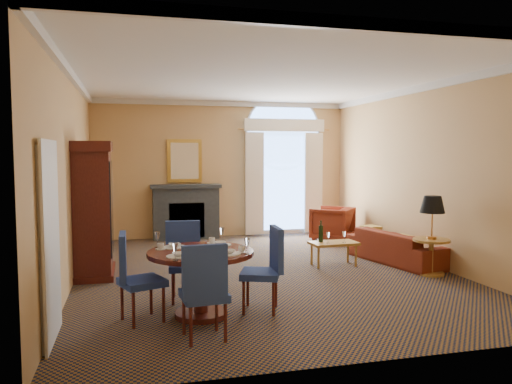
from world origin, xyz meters
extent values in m
plane|color=#101932|center=(0.00, 0.00, 0.00)|extent=(7.50, 7.50, 0.00)
cube|color=tan|center=(0.00, 3.75, 1.60)|extent=(6.00, 0.04, 3.20)
cube|color=tan|center=(-3.00, 0.00, 1.60)|extent=(0.04, 7.50, 3.20)
cube|color=tan|center=(3.00, 0.00, 1.60)|extent=(0.04, 7.50, 3.20)
cube|color=white|center=(0.00, 0.00, 3.20)|extent=(6.00, 7.50, 0.04)
cube|color=silver|center=(0.00, 0.00, 3.14)|extent=(6.00, 7.50, 0.12)
cube|color=silver|center=(-2.96, -2.40, 1.03)|extent=(0.08, 0.90, 2.06)
cube|color=#32373B|center=(-0.90, 3.55, 0.60)|extent=(1.50, 0.40, 1.20)
cube|color=#32373B|center=(-0.90, 3.52, 1.24)|extent=(1.60, 0.46, 0.08)
cube|color=gold|center=(-0.90, 3.72, 1.80)|extent=(0.80, 0.04, 1.00)
cube|color=white|center=(-0.90, 3.70, 1.80)|extent=(0.64, 0.02, 0.84)
cube|color=silver|center=(1.50, 3.73, 1.25)|extent=(1.90, 0.04, 2.50)
cube|color=#86ACE1|center=(1.50, 3.72, 1.25)|extent=(1.70, 0.02, 2.30)
cylinder|color=silver|center=(1.50, 3.73, 2.50)|extent=(1.90, 0.04, 1.90)
cube|color=#EEE2CA|center=(0.75, 3.61, 1.25)|extent=(0.45, 0.06, 2.45)
cube|color=#EEE2CA|center=(2.25, 3.61, 1.25)|extent=(0.45, 0.06, 2.45)
cube|color=#EEE2CA|center=(1.50, 3.61, 2.65)|extent=(2.00, 0.08, 0.30)
cube|color=#3F130E|center=(-2.72, 0.42, 1.00)|extent=(0.55, 1.00, 2.00)
cube|color=#3F130E|center=(-2.72, 0.42, 2.08)|extent=(0.62, 1.10, 0.16)
cube|color=#3F130E|center=(-2.72, 0.42, 0.05)|extent=(0.62, 1.10, 0.10)
cylinder|color=#3F130E|center=(-1.33, -2.02, 0.78)|extent=(1.28, 1.28, 0.05)
cylinder|color=#3F130E|center=(-1.33, -2.02, 0.38)|extent=(0.17, 0.17, 0.75)
cylinder|color=#3F130E|center=(-1.33, -2.02, 0.03)|extent=(0.64, 0.64, 0.06)
cylinder|color=white|center=(-1.04, -1.74, 0.81)|extent=(0.29, 0.29, 0.01)
imported|color=white|center=(-1.04, -1.74, 0.84)|extent=(0.15, 0.15, 0.04)
imported|color=white|center=(-1.12, -1.56, 0.85)|extent=(0.09, 0.09, 0.07)
cylinder|color=white|center=(-1.61, -1.74, 0.81)|extent=(0.29, 0.29, 0.01)
imported|color=white|center=(-1.61, -1.74, 0.84)|extent=(0.15, 0.15, 0.04)
imported|color=white|center=(-1.79, -1.82, 0.85)|extent=(0.09, 0.09, 0.07)
cylinder|color=white|center=(-1.61, -2.31, 0.81)|extent=(0.29, 0.29, 0.01)
imported|color=white|center=(-1.61, -2.31, 0.84)|extent=(0.15, 0.15, 0.04)
imported|color=white|center=(-1.54, -2.49, 0.85)|extent=(0.09, 0.09, 0.07)
cylinder|color=white|center=(-1.04, -2.31, 0.81)|extent=(0.29, 0.29, 0.01)
imported|color=white|center=(-1.04, -2.31, 0.84)|extent=(0.15, 0.15, 0.04)
imported|color=white|center=(-0.86, -2.23, 0.85)|extent=(0.09, 0.09, 0.07)
cube|color=navy|center=(-1.42, -1.33, 0.47)|extent=(0.52, 0.52, 0.08)
cube|color=navy|center=(-1.45, -1.12, 0.77)|extent=(0.47, 0.13, 0.56)
cylinder|color=#3F130E|center=(-1.21, -1.17, 0.21)|extent=(0.04, 0.04, 0.43)
cylinder|color=#3F130E|center=(-1.58, -1.13, 0.21)|extent=(0.04, 0.04, 0.43)
cylinder|color=#3F130E|center=(-1.26, -1.54, 0.21)|extent=(0.04, 0.04, 0.43)
cylinder|color=#3F130E|center=(-1.62, -1.49, 0.21)|extent=(0.04, 0.04, 0.43)
cube|color=navy|center=(-1.39, -2.76, 0.47)|extent=(0.51, 0.51, 0.08)
cube|color=navy|center=(-1.41, -2.97, 0.77)|extent=(0.47, 0.11, 0.56)
cylinder|color=#3F130E|center=(-1.56, -2.96, 0.21)|extent=(0.04, 0.04, 0.43)
cylinder|color=#3F130E|center=(-1.20, -2.92, 0.21)|extent=(0.04, 0.04, 0.43)
cylinder|color=#3F130E|center=(-1.59, -2.59, 0.21)|extent=(0.04, 0.04, 0.43)
cylinder|color=#3F130E|center=(-1.23, -2.56, 0.21)|extent=(0.04, 0.04, 0.43)
cube|color=navy|center=(-0.58, -2.00, 0.47)|extent=(0.61, 0.61, 0.08)
cube|color=navy|center=(-0.36, -1.99, 0.77)|extent=(0.09, 0.47, 0.56)
cylinder|color=#3F130E|center=(-0.47, -2.23, 0.21)|extent=(0.04, 0.04, 0.43)
cylinder|color=#3F130E|center=(-0.34, -1.89, 0.21)|extent=(0.04, 0.04, 0.43)
cylinder|color=#3F130E|center=(-0.81, -2.10, 0.21)|extent=(0.04, 0.04, 0.43)
cylinder|color=#3F130E|center=(-0.68, -1.76, 0.21)|extent=(0.04, 0.04, 0.43)
cube|color=navy|center=(-2.02, -2.03, 0.47)|extent=(0.60, 0.60, 0.08)
cube|color=navy|center=(-2.23, -2.03, 0.77)|extent=(0.08, 0.47, 0.56)
cylinder|color=#3F130E|center=(-2.26, -1.92, 0.21)|extent=(0.04, 0.04, 0.43)
cylinder|color=#3F130E|center=(-2.13, -2.27, 0.21)|extent=(0.04, 0.04, 0.43)
cylinder|color=#3F130E|center=(-1.91, -1.79, 0.21)|extent=(0.04, 0.04, 0.43)
cylinder|color=#3F130E|center=(-1.78, -2.14, 0.21)|extent=(0.04, 0.04, 0.43)
imported|color=maroon|center=(2.55, 0.10, 0.29)|extent=(1.19, 2.10, 0.58)
imported|color=maroon|center=(2.26, 2.43, 0.39)|extent=(1.19, 1.19, 0.78)
cube|color=#AE7B34|center=(1.32, 0.14, 0.40)|extent=(0.85, 0.49, 0.05)
cylinder|color=#AE7B34|center=(0.97, -0.03, 0.18)|extent=(0.04, 0.04, 0.37)
cylinder|color=#AE7B34|center=(1.67, -0.03, 0.18)|extent=(0.04, 0.04, 0.37)
cylinder|color=#AE7B34|center=(0.97, 0.31, 0.18)|extent=(0.04, 0.04, 0.37)
cylinder|color=#AE7B34|center=(1.67, 0.31, 0.18)|extent=(0.04, 0.04, 0.37)
cylinder|color=#AE7B34|center=(2.60, -0.87, 0.57)|extent=(0.59, 0.59, 0.04)
cylinder|color=#AE7B34|center=(2.60, -0.87, 0.27)|extent=(0.08, 0.08, 0.55)
cylinder|color=#AE7B34|center=(2.60, -0.87, 0.02)|extent=(0.43, 0.43, 0.04)
camera|label=1|loc=(-2.13, -7.94, 1.98)|focal=35.00mm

